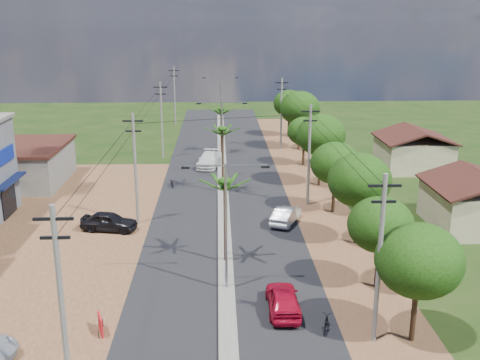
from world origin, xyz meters
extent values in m
plane|color=black|center=(0.00, 0.00, 0.00)|extent=(160.00, 160.00, 0.00)
cube|color=black|center=(0.00, 15.00, 0.02)|extent=(12.00, 110.00, 0.04)
cube|color=#605E56|center=(0.00, 18.00, 0.09)|extent=(1.00, 90.00, 0.18)
cube|color=#56311D|center=(-15.00, 8.00, 0.02)|extent=(18.00, 46.00, 0.04)
cube|color=#56311D|center=(8.50, 15.00, 0.01)|extent=(5.00, 90.00, 0.03)
cube|color=#0E163A|center=(-17.60, 14.00, 3.10)|extent=(0.80, 5.40, 0.15)
cube|color=black|center=(-17.95, 14.00, 1.30)|extent=(0.10, 3.00, 2.40)
cube|color=navy|center=(-17.92, 14.00, 5.20)|extent=(0.12, 4.20, 1.20)
cube|color=#605E56|center=(-21.00, 24.00, 1.80)|extent=(10.00, 10.00, 3.60)
cube|color=black|center=(-21.00, 24.00, 3.80)|extent=(10.40, 10.40, 0.30)
cube|color=tan|center=(20.00, 10.00, 1.65)|extent=(7.00, 7.00, 3.30)
cube|color=tan|center=(21.00, 28.00, 1.65)|extent=(7.00, 7.00, 3.30)
cylinder|color=black|center=(9.50, -6.00, 2.10)|extent=(0.28, 0.28, 4.20)
ellipsoid|color=black|center=(9.50, -6.00, 4.50)|extent=(4.40, 4.40, 3.74)
cylinder|color=black|center=(9.30, 0.00, 1.92)|extent=(0.28, 0.28, 3.85)
ellipsoid|color=black|center=(9.30, 0.00, 4.12)|extent=(4.00, 4.00, 3.40)
cylinder|color=black|center=(9.70, 7.00, 2.27)|extent=(0.28, 0.28, 4.55)
ellipsoid|color=black|center=(9.70, 7.00, 4.88)|extent=(4.60, 4.60, 3.91)
cylinder|color=black|center=(9.40, 14.00, 2.03)|extent=(0.28, 0.28, 4.06)
ellipsoid|color=black|center=(9.40, 14.00, 4.35)|extent=(4.20, 4.20, 3.57)
cylinder|color=black|center=(9.60, 22.00, 2.38)|extent=(0.28, 0.28, 4.76)
ellipsoid|color=black|center=(9.60, 22.00, 5.10)|extent=(4.80, 4.80, 4.08)
cylinder|color=black|center=(9.20, 30.00, 1.82)|extent=(0.28, 0.28, 3.64)
ellipsoid|color=black|center=(9.20, 30.00, 3.90)|extent=(3.80, 3.80, 3.23)
cylinder|color=black|center=(9.80, 38.00, 2.45)|extent=(0.28, 0.28, 4.90)
ellipsoid|color=black|center=(9.80, 38.00, 5.25)|extent=(5.00, 5.00, 4.25)
cylinder|color=black|center=(9.50, 46.00, 2.17)|extent=(0.28, 0.28, 4.34)
ellipsoid|color=black|center=(9.50, 46.00, 4.65)|extent=(4.40, 4.40, 3.74)
cylinder|color=black|center=(0.00, 4.00, 2.90)|extent=(0.22, 0.22, 5.80)
cylinder|color=black|center=(0.00, 20.00, 3.10)|extent=(0.22, 0.22, 6.20)
cylinder|color=black|center=(0.00, 36.00, 2.75)|extent=(0.22, 0.22, 5.50)
cylinder|color=gray|center=(0.00, 0.00, 4.00)|extent=(0.16, 0.16, 8.00)
cube|color=gray|center=(1.20, 0.00, 7.90)|extent=(2.40, 0.08, 0.08)
cube|color=gray|center=(-1.20, 0.00, 7.90)|extent=(2.40, 0.08, 0.08)
cube|color=black|center=(2.30, 0.00, 7.80)|extent=(0.50, 0.18, 0.12)
cube|color=black|center=(-2.30, 0.00, 7.80)|extent=(0.50, 0.18, 0.12)
cylinder|color=gray|center=(0.00, 25.00, 4.00)|extent=(0.16, 0.16, 8.00)
cube|color=gray|center=(1.20, 25.00, 7.90)|extent=(2.40, 0.08, 0.08)
cube|color=gray|center=(-1.20, 25.00, 7.90)|extent=(2.40, 0.08, 0.08)
cube|color=black|center=(2.30, 25.00, 7.80)|extent=(0.50, 0.18, 0.12)
cube|color=black|center=(-2.30, 25.00, 7.80)|extent=(0.50, 0.18, 0.12)
cylinder|color=gray|center=(0.00, 50.00, 4.00)|extent=(0.16, 0.16, 8.00)
cube|color=gray|center=(1.20, 50.00, 7.90)|extent=(2.40, 0.08, 0.08)
cube|color=gray|center=(-1.20, 50.00, 7.90)|extent=(2.40, 0.08, 0.08)
cube|color=black|center=(2.30, 50.00, 7.80)|extent=(0.50, 0.18, 0.12)
cube|color=black|center=(-2.30, 50.00, 7.80)|extent=(0.50, 0.18, 0.12)
cylinder|color=#605E56|center=(-7.00, -10.00, 4.50)|extent=(0.24, 0.24, 9.00)
cube|color=black|center=(-7.00, -10.00, 8.40)|extent=(1.60, 0.12, 0.12)
cube|color=black|center=(-7.00, -10.00, 7.60)|extent=(1.20, 0.12, 0.12)
cylinder|color=#605E56|center=(-7.00, 12.00, 4.50)|extent=(0.24, 0.24, 9.00)
cube|color=black|center=(-7.00, 12.00, 8.40)|extent=(1.60, 0.12, 0.12)
cube|color=black|center=(-7.00, 12.00, 7.60)|extent=(1.20, 0.12, 0.12)
cylinder|color=#605E56|center=(-7.00, 34.00, 4.50)|extent=(0.24, 0.24, 9.00)
cube|color=black|center=(-7.00, 34.00, 8.40)|extent=(1.60, 0.12, 0.12)
cube|color=black|center=(-7.00, 34.00, 7.60)|extent=(1.20, 0.12, 0.12)
cylinder|color=#605E56|center=(-7.00, 55.00, 4.50)|extent=(0.24, 0.24, 9.00)
cube|color=black|center=(-7.00, 55.00, 8.40)|extent=(1.60, 0.12, 0.12)
cube|color=black|center=(-7.00, 55.00, 7.60)|extent=(1.20, 0.12, 0.12)
cylinder|color=#605E56|center=(7.50, -6.00, 4.50)|extent=(0.24, 0.24, 9.00)
cube|color=black|center=(7.50, -6.00, 8.40)|extent=(1.60, 0.12, 0.12)
cube|color=black|center=(7.50, -6.00, 7.60)|extent=(1.20, 0.12, 0.12)
cylinder|color=#605E56|center=(7.50, 16.00, 4.50)|extent=(0.24, 0.24, 9.00)
cube|color=black|center=(7.50, 16.00, 8.40)|extent=(1.60, 0.12, 0.12)
cube|color=black|center=(7.50, 16.00, 7.60)|extent=(1.20, 0.12, 0.12)
cylinder|color=#605E56|center=(7.50, 38.00, 4.50)|extent=(0.24, 0.24, 9.00)
cube|color=black|center=(7.50, 38.00, 8.40)|extent=(1.60, 0.12, 0.12)
cube|color=black|center=(7.50, 38.00, 7.60)|extent=(1.20, 0.12, 0.12)
imported|color=maroon|center=(3.17, -2.80, 0.75)|extent=(1.78, 4.41, 1.50)
imported|color=#A8ABB1|center=(5.00, 11.36, 0.69)|extent=(3.03, 4.41, 1.38)
imported|color=silver|center=(-1.50, 29.66, 0.77)|extent=(2.91, 5.54, 1.53)
imported|color=black|center=(-9.01, 10.30, 0.75)|extent=(4.64, 2.56, 1.49)
imported|color=black|center=(5.20, -4.90, 0.40)|extent=(0.97, 1.63, 0.81)
imported|color=black|center=(-5.00, 21.90, 0.41)|extent=(0.85, 1.65, 0.83)
imported|color=black|center=(-1.20, 34.04, 0.55)|extent=(0.77, 1.88, 1.10)
cube|color=red|center=(-6.73, -4.70, 0.53)|extent=(0.51, 1.22, 1.06)
cylinder|color=black|center=(-6.73, -5.28, 0.26)|extent=(0.04, 0.04, 0.53)
cylinder|color=black|center=(-6.73, -4.11, 0.26)|extent=(0.04, 0.04, 0.53)
camera|label=1|loc=(-0.41, -31.24, 16.09)|focal=42.00mm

